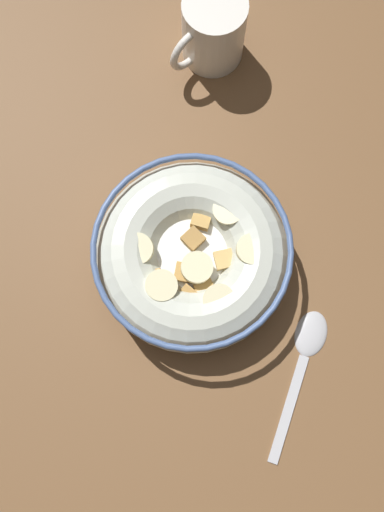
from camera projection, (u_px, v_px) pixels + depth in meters
ground_plane at (192, 264)px, 60.82cm from camera, size 115.60×115.60×2.00cm
cereal_bowl at (192, 255)px, 56.46cm from camera, size 19.26×19.26×6.56cm
spoon at (306, 351)px, 57.53cm from camera, size 14.67×9.34×0.80cm
coffee_mug at (212, 31)px, 61.03cm from camera, size 9.51×6.82×8.20cm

